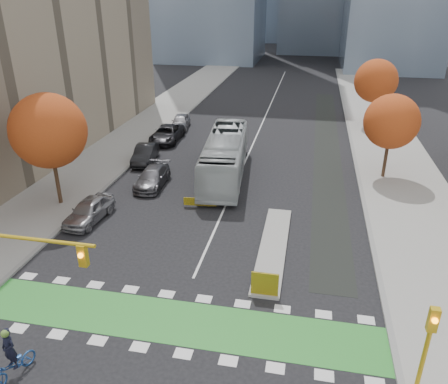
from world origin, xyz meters
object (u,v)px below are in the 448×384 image
at_px(cyclist, 12,361).
at_px(parked_car_c, 152,177).
at_px(parked_car_d, 167,134).
at_px(traffic_signal_east, 429,338).
at_px(parked_car_b, 145,154).
at_px(parked_car_e, 181,121).
at_px(parked_car_a, 89,210).
at_px(tree_east_near, 392,122).
at_px(tree_east_far, 376,81).
at_px(tree_west, 49,131).
at_px(bus, 225,156).
at_px(hazard_board, 265,284).

xyz_separation_m(cyclist, parked_car_c, (-1.14, 19.50, -0.08)).
bearing_deg(parked_car_d, cyclist, -85.00).
xyz_separation_m(traffic_signal_east, parked_car_b, (-19.50, 22.10, -1.94)).
bearing_deg(parked_car_c, parked_car_e, 96.43).
height_order(traffic_signal_east, parked_car_a, traffic_signal_east).
relative_size(tree_east_near, tree_east_far, 0.92).
bearing_deg(tree_west, tree_east_near, 22.62).
bearing_deg(tree_east_near, bus, -170.29).
height_order(traffic_signal_east, parked_car_e, traffic_signal_east).
bearing_deg(cyclist, parked_car_c, 109.17).
relative_size(cyclist, parked_car_e, 0.52).
relative_size(hazard_board, parked_car_d, 0.24).
height_order(cyclist, parked_car_e, cyclist).
bearing_deg(cyclist, parked_car_d, 112.55).
bearing_deg(hazard_board, traffic_signal_east, -35.92).
height_order(tree_west, parked_car_d, tree_west).
distance_m(hazard_board, parked_car_a, 13.98).
bearing_deg(parked_car_e, parked_car_a, -97.08).
distance_m(tree_west, parked_car_b, 11.15).
height_order(tree_east_far, parked_car_d, tree_east_far).
xyz_separation_m(cyclist, parked_car_b, (-3.64, 24.50, -0.01)).
height_order(hazard_board, cyclist, cyclist).
bearing_deg(parked_car_c, tree_east_near, 14.05).
relative_size(traffic_signal_east, parked_car_a, 0.89).
bearing_deg(tree_east_far, parked_car_c, -131.59).
xyz_separation_m(cyclist, bus, (4.19, 22.66, 1.01)).
bearing_deg(bus, parked_car_d, 128.07).
relative_size(traffic_signal_east, parked_car_b, 0.85).
bearing_deg(hazard_board, parked_car_e, 114.32).
relative_size(tree_west, bus, 0.63).
bearing_deg(bus, parked_car_a, -133.42).
bearing_deg(tree_east_far, bus, -126.83).
relative_size(hazard_board, bus, 0.11).
xyz_separation_m(hazard_board, parked_car_a, (-12.68, 5.88, -0.02)).
bearing_deg(tree_west, bus, 35.57).
relative_size(tree_east_near, parked_car_e, 1.52).
xyz_separation_m(parked_car_a, parked_car_b, (-0.32, 11.51, 0.01)).
xyz_separation_m(tree_east_far, parked_car_d, (-21.50, -10.04, -4.44)).
distance_m(cyclist, parked_car_b, 24.77).
bearing_deg(tree_east_near, parked_car_c, -163.70).
bearing_deg(tree_east_near, hazard_board, -114.20).
height_order(cyclist, bus, bus).
distance_m(tree_west, parked_car_e, 21.72).
relative_size(cyclist, parked_car_c, 0.48).
bearing_deg(parked_car_c, parked_car_b, 114.31).
bearing_deg(parked_car_e, parked_car_d, -97.88).
bearing_deg(tree_east_near, parked_car_d, 164.15).
xyz_separation_m(tree_west, bus, (10.83, 7.75, -3.80)).
bearing_deg(bus, parked_car_c, -154.94).
bearing_deg(parked_car_b, tree_west, -114.96).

